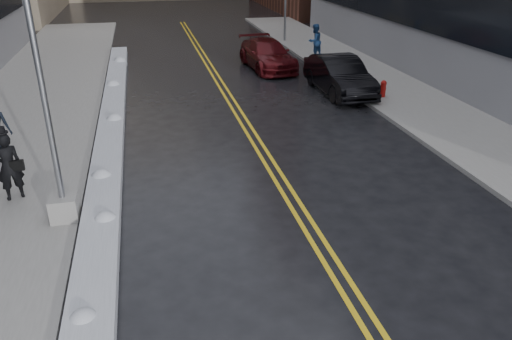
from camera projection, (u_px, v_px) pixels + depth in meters
ground at (211, 251)px, 11.25m from camera, size 160.00×160.00×0.00m
sidewalk_west at (23, 123)px, 18.91m from camera, size 5.50×50.00×0.15m
sidewalk_east at (403, 97)px, 22.08m from camera, size 4.00×50.00×0.15m
lane_line_left at (233, 110)px, 20.57m from camera, size 0.12×50.00×0.01m
lane_line_right at (240, 110)px, 20.63m from camera, size 0.12×50.00×0.01m
snow_ridge at (111, 132)px, 17.76m from camera, size 0.90×30.00×0.34m
lamppost at (49, 127)px, 11.29m from camera, size 0.65×0.65×7.62m
fire_hydrant at (383, 88)px, 21.68m from camera, size 0.26×0.26×0.73m
pedestrian_fedora at (9, 167)px, 12.88m from camera, size 0.79×0.66×1.83m
pedestrian_east at (315, 41)px, 28.69m from camera, size 1.16×1.08×1.91m
car_black at (339, 75)px, 22.50m from camera, size 1.83×5.07×1.66m
car_maroon at (267, 55)px, 26.94m from camera, size 2.50×5.37×1.52m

